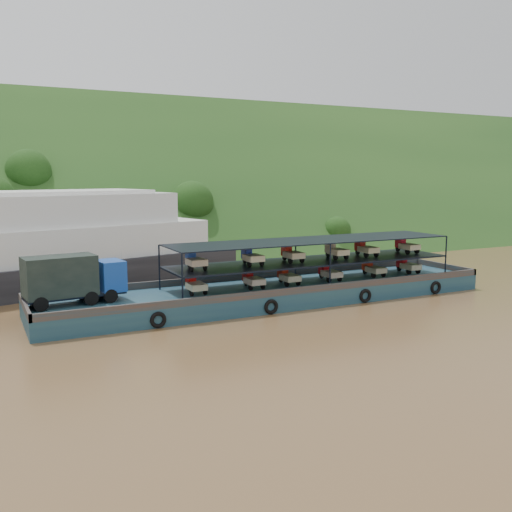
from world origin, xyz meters
name	(u,v)px	position (x,y,z in m)	size (l,w,h in m)	color
ground	(297,301)	(0.00, 0.00, 0.00)	(160.00, 160.00, 0.00)	brown
hillside	(157,248)	(0.00, 36.00, 0.00)	(140.00, 28.00, 28.00)	#193D16
cargo_barge	(260,288)	(-2.83, 0.65, 1.10)	(35.01, 7.18, 4.54)	#15334A
passenger_ferry	(5,249)	(-19.54, 13.70, 3.55)	(41.71, 20.11, 8.20)	black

